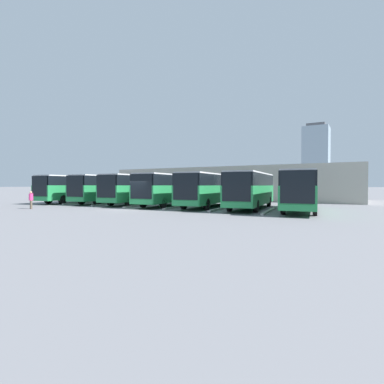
{
  "coord_description": "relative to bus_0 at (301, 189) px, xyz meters",
  "views": [
    {
      "loc": [
        -17.48,
        19.96,
        2.18
      ],
      "look_at": [
        -2.86,
        -5.51,
        1.46
      ],
      "focal_mm": 28.0,
      "sensor_mm": 36.0,
      "label": 1
    }
  ],
  "objects": [
    {
      "name": "ground_plane",
      "position": [
        13.07,
        5.65,
        -1.81
      ],
      "size": [
        600.0,
        600.0,
        0.0
      ],
      "primitive_type": "plane",
      "color": "slate"
    },
    {
      "name": "bus_0",
      "position": [
        0.0,
        0.0,
        0.0
      ],
      "size": [
        3.82,
        11.27,
        3.25
      ],
      "rotation": [
        0.0,
        0.0,
        0.13
      ],
      "color": "#238447",
      "rests_on": "ground_plane"
    },
    {
      "name": "curb_divider_0",
      "position": [
        2.18,
        1.63,
        -1.74
      ],
      "size": [
        1.11,
        6.84,
        0.15
      ],
      "primitive_type": "cube",
      "rotation": [
        0.0,
        0.0,
        0.13
      ],
      "color": "#9E9E99",
      "rests_on": "ground_plane"
    },
    {
      "name": "bus_1",
      "position": [
        4.36,
        -0.4,
        0.0
      ],
      "size": [
        3.82,
        11.27,
        3.25
      ],
      "rotation": [
        0.0,
        0.0,
        0.13
      ],
      "color": "#238447",
      "rests_on": "ground_plane"
    },
    {
      "name": "curb_divider_1",
      "position": [
        6.54,
        1.23,
        -1.74
      ],
      "size": [
        1.11,
        6.84,
        0.15
      ],
      "primitive_type": "cube",
      "rotation": [
        0.0,
        0.0,
        0.13
      ],
      "color": "#9E9E99",
      "rests_on": "ground_plane"
    },
    {
      "name": "bus_2",
      "position": [
        8.71,
        -0.39,
        0.0
      ],
      "size": [
        3.82,
        11.27,
        3.25
      ],
      "rotation": [
        0.0,
        0.0,
        0.13
      ],
      "color": "#238447",
      "rests_on": "ground_plane"
    },
    {
      "name": "curb_divider_2",
      "position": [
        10.89,
        1.24,
        -1.74
      ],
      "size": [
        1.11,
        6.84,
        0.15
      ],
      "primitive_type": "cube",
      "rotation": [
        0.0,
        0.0,
        0.13
      ],
      "color": "#9E9E99",
      "rests_on": "ground_plane"
    },
    {
      "name": "bus_3",
      "position": [
        13.07,
        -0.15,
        0.0
      ],
      "size": [
        3.82,
        11.27,
        3.25
      ],
      "rotation": [
        0.0,
        0.0,
        0.13
      ],
      "color": "#238447",
      "rests_on": "ground_plane"
    },
    {
      "name": "curb_divider_3",
      "position": [
        15.25,
        1.48,
        -1.74
      ],
      "size": [
        1.11,
        6.84,
        0.15
      ],
      "primitive_type": "cube",
      "rotation": [
        0.0,
        0.0,
        0.13
      ],
      "color": "#9E9E99",
      "rests_on": "ground_plane"
    },
    {
      "name": "bus_4",
      "position": [
        17.42,
        -0.31,
        0.0
      ],
      "size": [
        3.82,
        11.27,
        3.25
      ],
      "rotation": [
        0.0,
        0.0,
        0.13
      ],
      "color": "#238447",
      "rests_on": "ground_plane"
    },
    {
      "name": "curb_divider_4",
      "position": [
        19.6,
        1.32,
        -1.74
      ],
      "size": [
        1.11,
        6.84,
        0.15
      ],
      "primitive_type": "cube",
      "rotation": [
        0.0,
        0.0,
        0.13
      ],
      "color": "#9E9E99",
      "rests_on": "ground_plane"
    },
    {
      "name": "bus_5",
      "position": [
        21.78,
        -0.25,
        0.0
      ],
      "size": [
        3.82,
        11.27,
        3.25
      ],
      "rotation": [
        0.0,
        0.0,
        0.13
      ],
      "color": "#238447",
      "rests_on": "ground_plane"
    },
    {
      "name": "curb_divider_5",
      "position": [
        23.96,
        1.38,
        -1.74
      ],
      "size": [
        1.11,
        6.84,
        0.15
      ],
      "primitive_type": "cube",
      "rotation": [
        0.0,
        0.0,
        0.13
      ],
      "color": "#9E9E99",
      "rests_on": "ground_plane"
    },
    {
      "name": "bus_6",
      "position": [
        26.13,
        0.73,
        0.0
      ],
      "size": [
        3.82,
        11.27,
        3.25
      ],
      "rotation": [
        0.0,
        0.0,
        0.13
      ],
      "color": "#238447",
      "rests_on": "ground_plane"
    },
    {
      "name": "pedestrian",
      "position": [
        21.48,
        9.56,
        -0.96
      ],
      "size": [
        0.47,
        0.47,
        1.6
      ],
      "rotation": [
        0.0,
        0.0,
        5.86
      ],
      "color": "brown",
      "rests_on": "ground_plane"
    },
    {
      "name": "station_building",
      "position": [
        13.07,
        -17.73,
        0.55
      ],
      "size": [
        35.83,
        14.98,
        4.68
      ],
      "color": "#A8A399",
      "rests_on": "ground_plane"
    },
    {
      "name": "office_tower",
      "position": [
        27.63,
        -222.86,
        22.06
      ],
      "size": [
        18.65,
        18.65,
        48.94
      ],
      "color": "#93A8B7",
      "rests_on": "ground_plane"
    }
  ]
}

